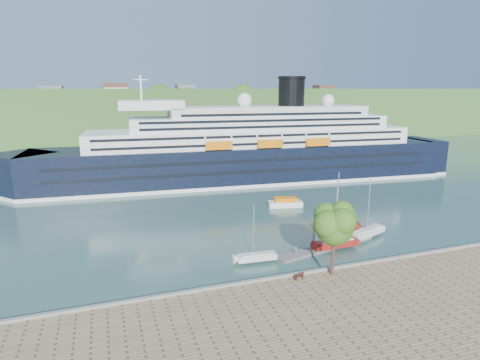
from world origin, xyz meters
name	(u,v)px	position (x,y,z in m)	size (l,w,h in m)	color
ground	(328,276)	(0.00, 0.00, 0.00)	(400.00, 400.00, 0.00)	#2C4F4D
far_hillside	(162,116)	(0.00, 145.00, 12.00)	(400.00, 50.00, 24.00)	#2E5522
quay_coping	(330,268)	(0.00, -0.20, 1.15)	(220.00, 0.50, 0.30)	slate
cruise_ship	(244,130)	(8.30, 55.98, 13.59)	(121.05, 17.63, 27.18)	black
park_bench	(299,276)	(-5.04, -1.30, 1.46)	(1.44, 0.59, 0.92)	#3F1D12
promenade_tree	(334,236)	(-0.52, -1.60, 6.18)	(6.26, 6.26, 10.37)	#2E5E18
floating_pontoon	(326,247)	(4.65, 8.27, 0.20)	(18.16, 2.22, 0.40)	gray
sailboat_white_near	(257,235)	(-7.37, 6.97, 4.03)	(6.24, 1.73, 8.06)	silver
sailboat_red	(339,220)	(5.98, 7.41, 4.72)	(7.30, 2.03, 9.43)	maroon
sailboat_white_far	(370,209)	(13.62, 10.09, 4.90)	(7.58, 2.11, 9.79)	silver
tender_launch	(285,202)	(8.29, 30.63, 0.98)	(7.07, 2.42, 1.95)	orange
sailboat_extra	(341,204)	(10.59, 14.05, 4.93)	(7.64, 2.12, 9.86)	maroon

